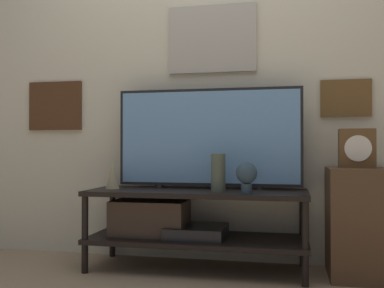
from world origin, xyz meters
The scene contains 9 objects.
ground_plane centered at (0.00, 0.00, 0.00)m, with size 12.00×12.00×0.00m, color #997F60.
wall_back centered at (0.00, 0.58, 1.35)m, with size 6.40×0.08×2.70m.
media_console centered at (-0.11, 0.29, 0.31)m, with size 1.36×0.50×0.50m.
television centered at (0.05, 0.40, 0.83)m, with size 1.20×0.05×0.65m.
vase_tall_ceramic centered at (0.15, 0.21, 0.61)m, with size 0.09×0.09×0.23m.
vase_slim_bronze centered at (-0.55, 0.27, 0.58)m, with size 0.09×0.09×0.17m.
decorative_bust centered at (0.33, 0.13, 0.61)m, with size 0.12×0.12×0.18m.
side_table centered at (0.97, 0.33, 0.32)m, with size 0.37×0.42×0.64m.
mantel_clock centered at (0.96, 0.32, 0.76)m, with size 0.20×0.11×0.23m.
Camera 1 is at (0.56, -2.47, 0.75)m, focal length 42.00 mm.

